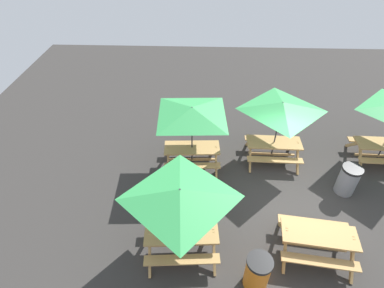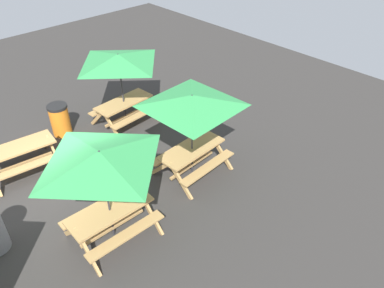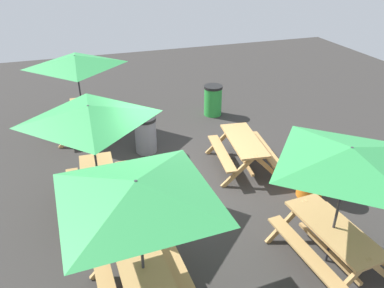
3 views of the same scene
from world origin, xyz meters
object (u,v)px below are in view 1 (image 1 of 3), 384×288
object	(u,v)px
trash_bin_gray	(348,180)
trash_bin_orange	(257,272)
picnic_table_0	(180,199)
picnic_table_1	(318,239)
picnic_table_2	(192,116)
picnic_table_4	(281,111)

from	to	relation	value
trash_bin_gray	trash_bin_orange	size ratio (longest dim) A/B	1.00
trash_bin_gray	trash_bin_orange	distance (m)	4.32
picnic_table_0	trash_bin_gray	bearing A→B (deg)	-159.91
picnic_table_0	trash_bin_orange	distance (m)	2.45
picnic_table_0	trash_bin_orange	bearing A→B (deg)	151.16
picnic_table_0	trash_bin_gray	size ratio (longest dim) A/B	2.38
picnic_table_1	picnic_table_2	xyz separation A→B (m)	(3.22, -3.14, 1.43)
picnic_table_1	trash_bin_gray	bearing A→B (deg)	-118.74
picnic_table_1	picnic_table_2	size ratio (longest dim) A/B	0.69
picnic_table_4	trash_bin_orange	bearing A→B (deg)	77.43
picnic_table_0	picnic_table_2	xyz separation A→B (m)	(-0.14, -3.21, 0.00)
picnic_table_1	picnic_table_4	size ratio (longest dim) A/B	0.84
trash_bin_gray	picnic_table_0	bearing A→B (deg)	24.19
picnic_table_2	picnic_table_4	bearing A→B (deg)	-174.98
picnic_table_1	picnic_table_4	bearing A→B (deg)	-75.25
picnic_table_0	picnic_table_4	distance (m)	4.60
picnic_table_2	trash_bin_gray	distance (m)	5.07
picnic_table_4	trash_bin_gray	world-z (taller)	picnic_table_4
picnic_table_0	picnic_table_2	world-z (taller)	same
picnic_table_1	picnic_table_2	distance (m)	4.72
picnic_table_0	picnic_table_4	size ratio (longest dim) A/B	1.00
picnic_table_1	trash_bin_orange	size ratio (longest dim) A/B	1.99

